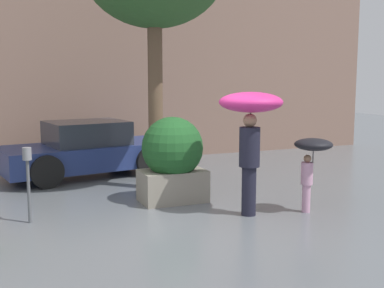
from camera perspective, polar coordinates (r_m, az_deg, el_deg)
ground_plane at (r=7.58m, az=-2.05°, el=-9.81°), size 40.00×40.00×0.00m
building_facade at (r=13.52m, az=-11.98°, el=10.64°), size 18.00×0.30×6.00m
planter_box at (r=8.93m, az=-2.32°, el=-1.64°), size 1.21×1.14×1.59m
person_adult at (r=8.08m, az=6.94°, el=3.15°), size 1.07×1.07×2.07m
person_child at (r=8.40m, az=14.01°, el=-1.11°), size 0.64×0.64×1.28m
parked_car_near at (r=11.64m, az=-12.32°, el=-0.74°), size 4.14×2.46×1.29m
parking_meter at (r=8.00m, az=-18.90°, el=-2.80°), size 0.14×0.14×1.22m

